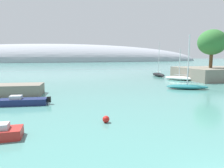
{
  "coord_description": "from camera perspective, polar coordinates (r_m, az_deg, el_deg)",
  "views": [
    {
      "loc": [
        -7.37,
        -6.06,
        5.74
      ],
      "look_at": [
        -0.24,
        21.45,
        1.81
      ],
      "focal_mm": 33.52,
      "sensor_mm": 36.0,
      "label": 1
    }
  ],
  "objects": [
    {
      "name": "tree_clump_shore",
      "position": [
        53.77,
        25.63,
        10.21
      ],
      "size": [
        6.39,
        6.39,
        8.75
      ],
      "color": "brown",
      "rests_on": "shore_outcrop"
    },
    {
      "name": "mooring_buoy_red",
      "position": [
        18.14,
        -1.66,
        -9.57
      ],
      "size": [
        0.6,
        0.6,
        0.6
      ],
      "primitive_type": "sphere",
      "color": "red",
      "rests_on": "water"
    },
    {
      "name": "distant_ridge",
      "position": [
        199.17,
        -13.67,
        6.0
      ],
      "size": [
        277.68,
        64.55,
        31.64
      ],
      "primitive_type": "ellipsoid",
      "color": "#999EA8",
      "rests_on": "ground"
    },
    {
      "name": "motorboat_navy_alongside_breakwater",
      "position": [
        26.38,
        -23.05,
        -4.42
      ],
      "size": [
        5.81,
        2.11,
        1.13
      ],
      "rotation": [
        0.0,
        0.0,
        3.04
      ],
      "color": "navy",
      "rests_on": "water"
    },
    {
      "name": "sailboat_teal_near_shore",
      "position": [
        37.96,
        19.82,
        -0.55
      ],
      "size": [
        7.18,
        4.89,
        9.15
      ],
      "rotation": [
        0.0,
        0.0,
        2.72
      ],
      "color": "#1E6B70",
      "rests_on": "water"
    },
    {
      "name": "sailboat_black_outer_mooring",
      "position": [
        58.33,
        12.55,
        2.58
      ],
      "size": [
        1.69,
        6.37,
        9.37
      ],
      "rotation": [
        0.0,
        0.0,
        1.57
      ],
      "color": "black",
      "rests_on": "water"
    },
    {
      "name": "sailboat_white_mid_mooring",
      "position": [
        50.96,
        17.84,
        1.61
      ],
      "size": [
        6.02,
        6.59,
        7.25
      ],
      "rotation": [
        0.0,
        0.0,
        2.26
      ],
      "color": "white",
      "rests_on": "water"
    },
    {
      "name": "shore_outcrop",
      "position": [
        55.88,
        25.84,
        2.63
      ],
      "size": [
        15.11,
        13.47,
        2.8
      ],
      "primitive_type": "cube",
      "color": "gray",
      "rests_on": "ground"
    }
  ]
}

